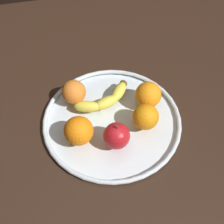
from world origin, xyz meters
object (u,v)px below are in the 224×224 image
at_px(fruit_bowl, 112,121).
at_px(orange_center, 146,117).
at_px(orange_front_left, 148,95).
at_px(apple, 117,136).
at_px(banana, 105,99).
at_px(orange_back_right, 74,92).
at_px(orange_front_right, 79,131).

distance_m(fruit_bowl, orange_center, 0.10).
bearing_deg(orange_front_left, apple, -136.04).
distance_m(banana, apple, 0.14).
xyz_separation_m(banana, orange_front_left, (0.12, -0.03, 0.02)).
height_order(fruit_bowl, orange_back_right, orange_back_right).
bearing_deg(apple, orange_front_right, 160.07).
height_order(banana, orange_center, orange_center).
bearing_deg(orange_front_left, banana, 167.66).
relative_size(orange_center, orange_back_right, 1.03).
bearing_deg(fruit_bowl, apple, -93.97).
xyz_separation_m(orange_center, orange_front_left, (0.03, 0.07, 0.00)).
distance_m(apple, orange_front_right, 0.10).
distance_m(apple, orange_center, 0.10).
distance_m(banana, orange_front_left, 0.12).
relative_size(orange_front_left, orange_back_right, 1.07).
relative_size(banana, orange_front_left, 2.36).
bearing_deg(banana, orange_front_right, -150.54).
xyz_separation_m(apple, orange_back_right, (-0.08, 0.17, -0.00)).
distance_m(fruit_bowl, orange_back_right, 0.13).
xyz_separation_m(orange_center, orange_front_right, (-0.18, -0.01, 0.00)).
xyz_separation_m(fruit_bowl, apple, (-0.01, -0.08, 0.04)).
relative_size(banana, orange_back_right, 2.53).
bearing_deg(fruit_bowl, banana, 96.87).
distance_m(banana, orange_front_right, 0.14).
distance_m(fruit_bowl, banana, 0.06).
xyz_separation_m(apple, orange_front_left, (0.11, 0.11, 0.00)).
bearing_deg(orange_center, orange_front_right, -177.49).
xyz_separation_m(banana, orange_back_right, (-0.08, 0.03, 0.02)).
bearing_deg(orange_front_right, orange_center, 2.51).
xyz_separation_m(apple, orange_center, (0.09, 0.04, 0.00)).
bearing_deg(orange_front_left, orange_back_right, 164.27).
bearing_deg(orange_front_left, fruit_bowl, -163.54).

